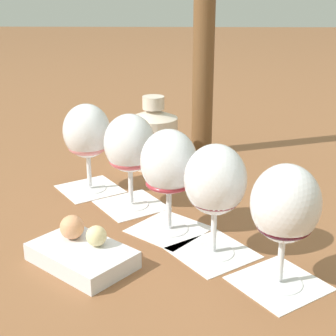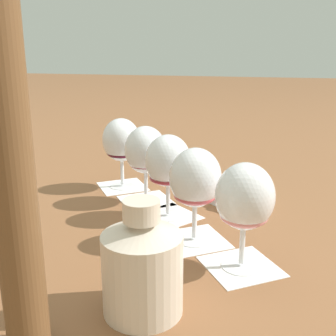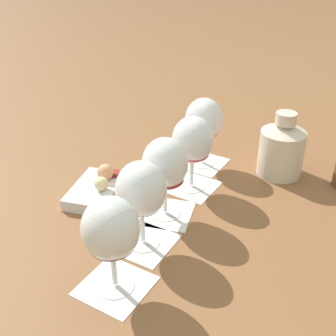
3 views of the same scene
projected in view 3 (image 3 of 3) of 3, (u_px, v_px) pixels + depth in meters
The scene contains 13 objects.
ground_plane at pixel (168, 213), 0.87m from camera, with size 8.00×8.00×0.00m, color brown.
tasting_card_0 at pixel (202, 163), 1.05m from camera, with size 0.15×0.15×0.00m.
tasting_card_1 at pixel (191, 186), 0.96m from camera, with size 0.15×0.15×0.00m.
tasting_card_2 at pixel (166, 213), 0.86m from camera, with size 0.15×0.15×0.00m.
tasting_card_3 at pixel (143, 242), 0.78m from camera, with size 0.15×0.15×0.00m.
tasting_card_4 at pixel (115, 286), 0.69m from camera, with size 0.15×0.15×0.00m.
wine_glass_0 at pixel (204, 122), 1.00m from camera, with size 0.09×0.09×0.17m.
wine_glass_1 at pixel (193, 143), 0.90m from camera, with size 0.09×0.09×0.17m.
wine_glass_2 at pixel (165, 167), 0.81m from camera, with size 0.09×0.09×0.17m.
wine_glass_3 at pixel (141, 193), 0.73m from camera, with size 0.09×0.09×0.17m.
wine_glass_4 at pixel (111, 233), 0.64m from camera, with size 0.09×0.09×0.17m.
ceramic_vase at pixel (282, 148), 0.98m from camera, with size 0.10×0.10×0.15m.
snack_dish at pixel (98, 188), 0.92m from camera, with size 0.17×0.17×0.06m.
Camera 3 is at (0.29, 0.65, 0.51)m, focal length 45.00 mm.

